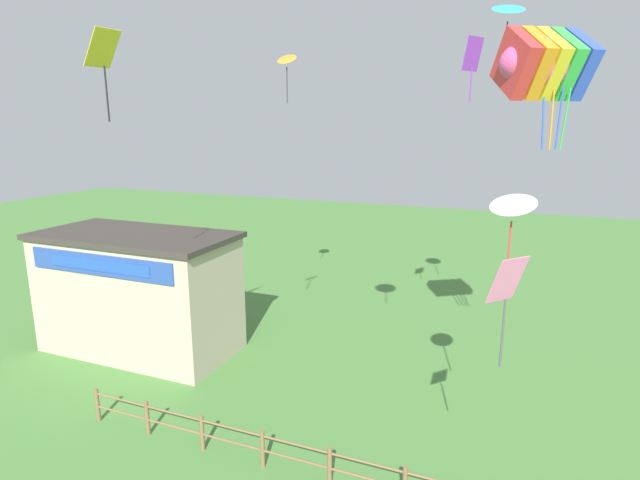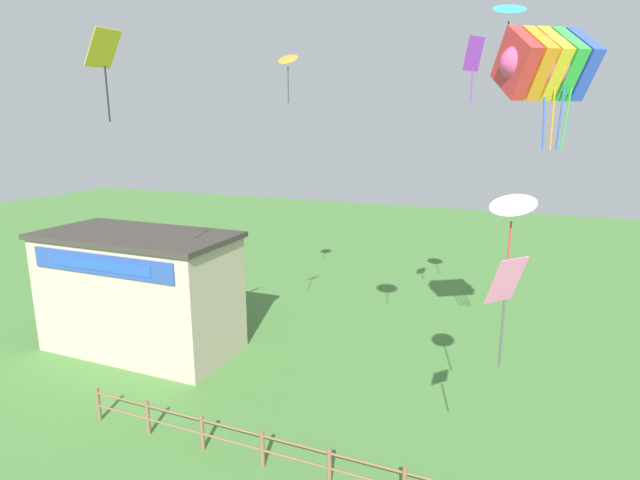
# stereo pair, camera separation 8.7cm
# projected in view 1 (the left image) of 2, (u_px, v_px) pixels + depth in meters

# --- Properties ---
(wooden_fence) EXTENTS (15.67, 0.14, 1.26)m
(wooden_fence) POSITION_uv_depth(u_px,v_px,m) (295.00, 455.00, 14.97)
(wooden_fence) COLOR brown
(wooden_fence) RESTS_ON ground_plane
(seaside_building) EXTENTS (9.14, 4.48, 5.61)m
(seaside_building) POSITION_uv_depth(u_px,v_px,m) (139.00, 292.00, 23.13)
(seaside_building) COLOR #B7A88E
(seaside_building) RESTS_ON ground_plane
(kite_rainbow_parafoil) EXTENTS (3.59, 3.37, 3.65)m
(kite_rainbow_parafoil) POSITION_uv_depth(u_px,v_px,m) (544.00, 64.00, 15.05)
(kite_rainbow_parafoil) COLOR #E54C8C
(kite_pink_diamond) EXTENTS (0.84, 0.88, 2.58)m
(kite_pink_diamond) POSITION_uv_depth(u_px,v_px,m) (507.00, 290.00, 10.82)
(kite_pink_diamond) COLOR pink
(kite_cyan_delta) EXTENTS (1.42, 1.37, 3.06)m
(kite_cyan_delta) POSITION_uv_depth(u_px,v_px,m) (509.00, 10.00, 18.01)
(kite_cyan_delta) COLOR #2DB2C6
(kite_orange_delta) EXTENTS (0.93, 0.83, 2.24)m
(kite_orange_delta) POSITION_uv_depth(u_px,v_px,m) (287.00, 60.00, 22.73)
(kite_orange_delta) COLOR orange
(kite_white_delta) EXTENTS (1.47, 1.44, 2.83)m
(kite_white_delta) POSITION_uv_depth(u_px,v_px,m) (513.00, 206.00, 12.51)
(kite_white_delta) COLOR white
(kite_purple_streamer) EXTENTS (0.66, 0.85, 2.24)m
(kite_purple_streamer) POSITION_uv_depth(u_px,v_px,m) (473.00, 58.00, 17.81)
(kite_purple_streamer) COLOR purple
(kite_yellow_diamond) EXTENTS (0.78, 0.93, 2.51)m
(kite_yellow_diamond) POSITION_uv_depth(u_px,v_px,m) (103.00, 56.00, 14.04)
(kite_yellow_diamond) COLOR yellow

